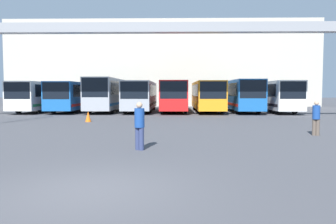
% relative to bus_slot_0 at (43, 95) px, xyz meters
% --- Properties ---
extents(ground_plane, '(200.00, 200.00, 0.00)m').
position_rel_bus_slot_0_xyz_m(ground_plane, '(11.86, -26.95, -1.72)').
color(ground_plane, '#47474C').
extents(building_backdrop, '(43.39, 12.00, 11.88)m').
position_rel_bus_slot_0_xyz_m(building_backdrop, '(11.86, 16.97, 4.22)').
color(building_backdrop, '#B7B2A3').
rests_on(building_backdrop, ground).
extents(overhead_gantry, '(32.76, 0.80, 7.02)m').
position_rel_bus_slot_0_xyz_m(overhead_gantry, '(11.86, -9.60, 4.26)').
color(overhead_gantry, gray).
rests_on(overhead_gantry, ground).
extents(bus_slot_0, '(2.51, 11.24, 2.98)m').
position_rel_bus_slot_0_xyz_m(bus_slot_0, '(0.00, 0.00, 0.00)').
color(bus_slot_0, silver).
rests_on(bus_slot_0, ground).
extents(bus_slot_1, '(2.56, 10.50, 2.96)m').
position_rel_bus_slot_0_xyz_m(bus_slot_1, '(3.39, -0.37, -0.01)').
color(bus_slot_1, '#1959A5').
rests_on(bus_slot_1, ground).
extents(bus_slot_2, '(2.50, 10.39, 3.34)m').
position_rel_bus_slot_0_xyz_m(bus_slot_2, '(6.78, -0.43, 0.20)').
color(bus_slot_2, '#999EA5').
rests_on(bus_slot_2, ground).
extents(bus_slot_3, '(2.62, 11.30, 3.02)m').
position_rel_bus_slot_0_xyz_m(bus_slot_3, '(10.17, 0.03, 0.03)').
color(bus_slot_3, '#999EA5').
rests_on(bus_slot_3, ground).
extents(bus_slot_4, '(2.55, 10.19, 3.06)m').
position_rel_bus_slot_0_xyz_m(bus_slot_4, '(13.56, -0.53, 0.04)').
color(bus_slot_4, red).
rests_on(bus_slot_4, ground).
extents(bus_slot_5, '(2.52, 11.15, 3.03)m').
position_rel_bus_slot_0_xyz_m(bus_slot_5, '(16.95, -0.05, 0.03)').
color(bus_slot_5, orange).
rests_on(bus_slot_5, ground).
extents(bus_slot_6, '(2.49, 10.79, 3.15)m').
position_rel_bus_slot_0_xyz_m(bus_slot_6, '(20.33, -0.23, 0.09)').
color(bus_slot_6, '#1959A5').
rests_on(bus_slot_6, ground).
extents(bus_slot_7, '(2.44, 10.91, 3.03)m').
position_rel_bus_slot_0_xyz_m(bus_slot_7, '(23.72, -0.17, 0.03)').
color(bus_slot_7, silver).
rests_on(bus_slot_7, ground).
extents(pedestrian_mid_right, '(0.34, 0.34, 1.63)m').
position_rel_bus_slot_0_xyz_m(pedestrian_mid_right, '(20.32, -18.16, -0.85)').
color(pedestrian_mid_right, brown).
rests_on(pedestrian_mid_right, ground).
extents(pedestrian_mid_left, '(0.35, 0.35, 1.71)m').
position_rel_bus_slot_0_xyz_m(pedestrian_mid_left, '(12.41, -22.13, -0.81)').
color(pedestrian_mid_left, navy).
rests_on(pedestrian_mid_left, ground).
extents(traffic_cone, '(0.40, 0.40, 0.73)m').
position_rel_bus_slot_0_xyz_m(traffic_cone, '(7.75, -11.50, -1.35)').
color(traffic_cone, orange).
rests_on(traffic_cone, ground).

